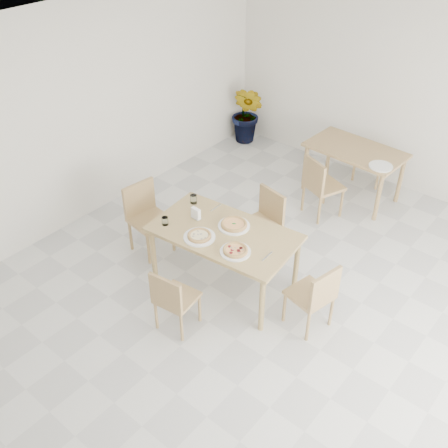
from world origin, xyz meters
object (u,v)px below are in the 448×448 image
Objects in this scene: tumbler_b at (194,199)px; plate_mushroom at (199,237)px; chair_east at (316,294)px; pizza_mushroom at (199,235)px; napkin_holder at (196,214)px; pizza_pepperoni at (235,250)px; second_table at (355,155)px; plate_empty at (381,166)px; plate_margherita at (234,226)px; tumbler_a at (165,221)px; chair_west at (146,213)px; main_table at (224,237)px; pizza_margherita at (234,224)px; potted_plant at (247,114)px; chair_south at (172,298)px; chair_back_s at (319,183)px; plate_pepperoni at (235,252)px; chair_back_n at (379,146)px; chair_north at (265,218)px.

plate_mushroom is at bearing -42.20° from tumbler_b.
pizza_mushroom is at bearing -63.77° from chair_east.
napkin_holder reaches higher than pizza_mushroom.
napkin_holder is (-0.26, 0.24, 0.03)m from pizza_mushroom.
chair_east reaches higher than pizza_pepperoni.
second_table is 0.56m from plate_empty.
tumbler_a is (-0.61, -0.46, 0.04)m from plate_margherita.
napkin_holder is at bearing 57.78° from tumbler_a.
chair_west is at bearing 175.57° from pizza_pepperoni.
plate_empty reaches higher than main_table.
pizza_margherita is 2.50m from second_table.
potted_plant is (-1.88, 3.26, -0.27)m from pizza_mushroom.
pizza_margherita is (-0.03, 1.02, 0.34)m from chair_south.
potted_plant reaches higher than chair_east.
chair_back_s reaches higher than tumbler_a.
plate_pepperoni is 1.03× the size of plate_empty.
second_table is at bearing 71.62° from tumbler_b.
tumbler_a is at bearing -84.17° from tumbler_b.
tumbler_a reaches higher than pizza_mushroom.
chair_east is at bearing -72.30° from chair_back_n.
plate_empty is (0.79, 2.65, 0.00)m from plate_mushroom.
plate_empty is (0.58, 0.51, 0.25)m from chair_back_s.
napkin_holder reaches higher than plate_margherita.
chair_back_n is at bearing 95.86° from chair_north.
chair_back_s is 2.83× the size of plate_empty.
napkin_holder is at bearing 97.76° from chair_back_s.
napkin_holder is (0.19, 0.30, 0.02)m from tumbler_a.
chair_west is at bearing -74.92° from potted_plant.
main_table is 1.19m from chair_west.
pizza_margherita is (1.20, 0.23, 0.27)m from chair_west.
chair_west is 1.24m from plate_margherita.
plate_mushroom is at bearing 106.15° from chair_back_s.
plate_margherita reaches higher than main_table.
pizza_margherita is at bearing 37.05° from tumbler_a.
chair_east is (1.17, -0.72, -0.02)m from chair_north.
pizza_pepperoni is at bearing -97.52° from plate_empty.
potted_plant is at bearing -69.93° from chair_south.
chair_back_n reaches higher than tumbler_b.
second_table is (0.30, 2.89, -0.13)m from pizza_mushroom.
chair_east is at bearing -3.62° from plate_margherita.
potted_plant is (-2.03, 2.87, -0.27)m from pizza_margherita.
chair_west is 2.33m from chair_back_s.
chair_back_n is (0.35, 3.57, -0.24)m from pizza_mushroom.
napkin_holder is (-0.42, -0.16, 0.03)m from pizza_margherita.
tumbler_a is at bearing -66.81° from potted_plant.
chair_north is at bearing -95.41° from chair_south.
chair_north is (-0.02, 0.79, -0.18)m from main_table.
pizza_pepperoni is at bearing -60.00° from chair_east.
pizza_margherita is 0.40× the size of chair_back_n.
plate_mushroom is 0.45m from plate_pepperoni.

